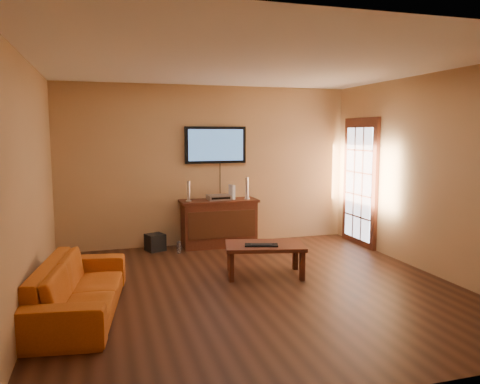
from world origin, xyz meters
name	(u,v)px	position (x,y,z in m)	size (l,w,h in m)	color
ground_plane	(254,288)	(0.00, 0.00, 0.00)	(5.00, 5.00, 0.00)	black
room_walls	(240,150)	(0.00, 0.62, 1.69)	(5.00, 5.00, 5.00)	tan
french_door	(360,184)	(2.46, 1.70, 1.05)	(0.07, 1.02, 2.22)	#401A0E
media_console	(219,223)	(0.12, 2.24, 0.40)	(1.30, 0.50, 0.79)	#401A0E
television	(216,145)	(0.12, 2.45, 1.70)	(1.05, 0.08, 0.62)	black
coffee_table	(265,248)	(0.30, 0.46, 0.37)	(1.15, 0.84, 0.43)	#401A0E
sofa	(79,279)	(-2.02, -0.25, 0.38)	(1.94, 0.57, 0.76)	#B25113
speaker_left	(189,192)	(-0.40, 2.22, 0.95)	(0.09, 0.09, 0.33)	silver
speaker_right	(247,189)	(0.60, 2.21, 0.96)	(0.10, 0.10, 0.37)	silver
av_receiver	(219,197)	(0.12, 2.25, 0.83)	(0.37, 0.27, 0.08)	silver
game_console	(232,192)	(0.35, 2.28, 0.91)	(0.05, 0.18, 0.24)	white
subwoofer	(155,242)	(-0.96, 2.24, 0.14)	(0.27, 0.27, 0.27)	black
bottle	(179,248)	(-0.62, 1.95, 0.09)	(0.07, 0.07, 0.20)	white
keyboard	(261,245)	(0.23, 0.38, 0.44)	(0.46, 0.29, 0.03)	black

